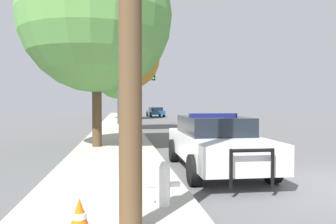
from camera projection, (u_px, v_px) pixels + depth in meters
name	position (u px, v px, depth m)	size (l,w,h in m)	color
sidewalk_left	(110.00, 191.00, 6.48)	(3.00, 110.00, 0.13)	#ADA89E
police_car	(215.00, 142.00, 8.86)	(2.11, 5.11, 1.54)	white
fire_hydrant	(163.00, 182.00, 5.36)	(0.55, 0.24, 0.73)	white
traffic_light	(134.00, 84.00, 27.20)	(3.16, 0.35, 4.69)	#424247
car_background_distant	(155.00, 112.00, 45.04)	(2.33, 4.47, 1.33)	navy
tree_sidewalk_near	(96.00, 17.00, 12.72)	(5.91, 5.91, 8.02)	#4C3823
tree_sidewalk_mid	(127.00, 57.00, 22.11)	(4.45, 4.45, 7.10)	brown
tree_sidewalk_far	(119.00, 75.00, 37.53)	(5.62, 5.62, 7.84)	brown
traffic_cone	(79.00, 218.00, 4.09)	(0.32, 0.32, 0.50)	orange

